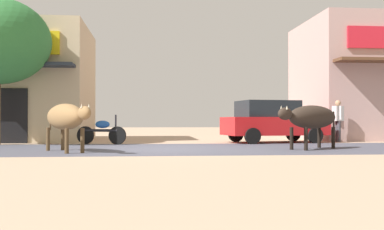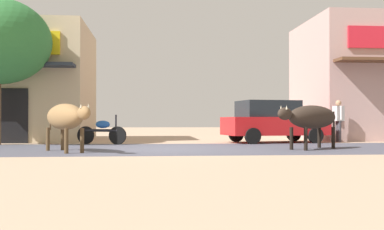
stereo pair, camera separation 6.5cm
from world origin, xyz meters
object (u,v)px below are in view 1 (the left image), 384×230
(parked_motorcycle, at_px, (102,131))
(cow_near_brown, at_px, (66,117))
(cow_far_dark, at_px, (312,117))
(pedestrian_by_shop, at_px, (338,118))
(parked_hatchback_car, at_px, (272,121))

(parked_motorcycle, height_order, cow_near_brown, cow_near_brown)
(cow_far_dark, bearing_deg, pedestrian_by_shop, 58.11)
(cow_near_brown, bearing_deg, parked_hatchback_car, 33.21)
(parked_hatchback_car, xyz_separation_m, pedestrian_by_shop, (2.69, 0.01, 0.14))
(parked_hatchback_car, relative_size, cow_near_brown, 1.61)
(cow_near_brown, relative_size, pedestrian_by_shop, 1.55)
(parked_motorcycle, xyz_separation_m, cow_far_dark, (6.62, -3.39, 0.49))
(parked_hatchback_car, bearing_deg, parked_motorcycle, -173.27)
(parked_hatchback_car, distance_m, cow_far_dark, 4.16)
(cow_near_brown, xyz_separation_m, cow_far_dark, (7.24, 0.52, -0.00))
(cow_near_brown, xyz_separation_m, pedestrian_by_shop, (9.84, 4.69, 0.02))
(parked_motorcycle, height_order, cow_far_dark, cow_far_dark)
(cow_far_dark, relative_size, pedestrian_by_shop, 1.51)
(parked_hatchback_car, bearing_deg, cow_near_brown, -146.79)
(cow_far_dark, distance_m, pedestrian_by_shop, 4.91)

